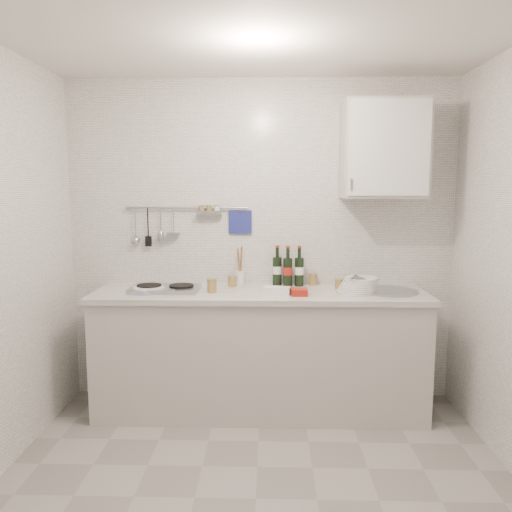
{
  "coord_description": "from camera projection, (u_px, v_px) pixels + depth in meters",
  "views": [
    {
      "loc": [
        0.07,
        -2.5,
        1.67
      ],
      "look_at": [
        -0.02,
        0.9,
        1.21
      ],
      "focal_mm": 35.0,
      "sensor_mm": 36.0,
      "label": 1
    }
  ],
  "objects": [
    {
      "name": "floor",
      "position": [
        256.0,
        499.0,
        2.7
      ],
      "size": [
        3.0,
        3.0,
        0.0
      ],
      "primitive_type": "plane",
      "color": "slate",
      "rests_on": "ground"
    },
    {
      "name": "ceiling",
      "position": [
        256.0,
        12.0,
        2.37
      ],
      "size": [
        3.0,
        3.0,
        0.0
      ],
      "primitive_type": "plane",
      "rotation": [
        3.14,
        0.0,
        0.0
      ],
      "color": "silver",
      "rests_on": "back_wall"
    },
    {
      "name": "back_wall",
      "position": [
        261.0,
        242.0,
        3.92
      ],
      "size": [
        3.0,
        0.02,
        2.5
      ],
      "primitive_type": "cube",
      "color": "silver",
      "rests_on": "floor"
    },
    {
      "name": "counter",
      "position": [
        261.0,
        355.0,
        3.74
      ],
      "size": [
        2.44,
        0.64,
        0.96
      ],
      "color": "#B4ADA6",
      "rests_on": "floor"
    },
    {
      "name": "wall_rail",
      "position": [
        184.0,
        220.0,
        3.88
      ],
      "size": [
        0.98,
        0.09,
        0.34
      ],
      "color": "#93969B",
      "rests_on": "back_wall"
    },
    {
      "name": "wall_cabinet",
      "position": [
        384.0,
        150.0,
        3.63
      ],
      "size": [
        0.6,
        0.38,
        0.7
      ],
      "color": "#B4ADA6",
      "rests_on": "back_wall"
    },
    {
      "name": "plate_stack_hob",
      "position": [
        148.0,
        289.0,
        3.64
      ],
      "size": [
        0.24,
        0.24,
        0.03
      ],
      "rotation": [
        0.0,
        0.0,
        0.36
      ],
      "color": "#485DA3",
      "rests_on": "counter"
    },
    {
      "name": "plate_stack_sink",
      "position": [
        359.0,
        285.0,
        3.62
      ],
      "size": [
        0.3,
        0.29,
        0.12
      ],
      "rotation": [
        0.0,
        0.0,
        -0.06
      ],
      "color": "white",
      "rests_on": "counter"
    },
    {
      "name": "wine_bottles",
      "position": [
        288.0,
        266.0,
        3.85
      ],
      "size": [
        0.24,
        0.12,
        0.31
      ],
      "rotation": [
        0.0,
        0.0,
        -0.14
      ],
      "color": "black",
      "rests_on": "counter"
    },
    {
      "name": "butter_dish",
      "position": [
        277.0,
        291.0,
        3.55
      ],
      "size": [
        0.2,
        0.13,
        0.06
      ],
      "primitive_type": "cube",
      "rotation": [
        0.0,
        0.0,
        -0.18
      ],
      "color": "white",
      "rests_on": "counter"
    },
    {
      "name": "strawberry_punnet",
      "position": [
        299.0,
        292.0,
        3.52
      ],
      "size": [
        0.11,
        0.11,
        0.05
      ],
      "primitive_type": "cube",
      "rotation": [
        0.0,
        0.0,
        -0.0
      ],
      "color": "red",
      "rests_on": "counter"
    },
    {
      "name": "utensil_crock",
      "position": [
        240.0,
        276.0,
        3.89
      ],
      "size": [
        0.07,
        0.07,
        0.31
      ],
      "rotation": [
        0.0,
        0.0,
        0.3
      ],
      "color": "white",
      "rests_on": "counter"
    },
    {
      "name": "jar_a",
      "position": [
        232.0,
        281.0,
        3.84
      ],
      "size": [
        0.07,
        0.07,
        0.09
      ],
      "rotation": [
        0.0,
        0.0,
        -0.01
      ],
      "color": "olive",
      "rests_on": "counter"
    },
    {
      "name": "jar_b",
      "position": [
        313.0,
        279.0,
        3.9
      ],
      "size": [
        0.07,
        0.07,
        0.09
      ],
      "rotation": [
        0.0,
        0.0,
        -0.03
      ],
      "color": "olive",
      "rests_on": "counter"
    },
    {
      "name": "jar_c",
      "position": [
        339.0,
        284.0,
        3.73
      ],
      "size": [
        0.07,
        0.07,
        0.09
      ],
      "rotation": [
        0.0,
        0.0,
        -0.32
      ],
      "color": "olive",
      "rests_on": "counter"
    },
    {
      "name": "jar_d",
      "position": [
        212.0,
        285.0,
        3.62
      ],
      "size": [
        0.07,
        0.07,
        0.11
      ],
      "rotation": [
        0.0,
        0.0,
        0.21
      ],
      "color": "olive",
      "rests_on": "counter"
    }
  ]
}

